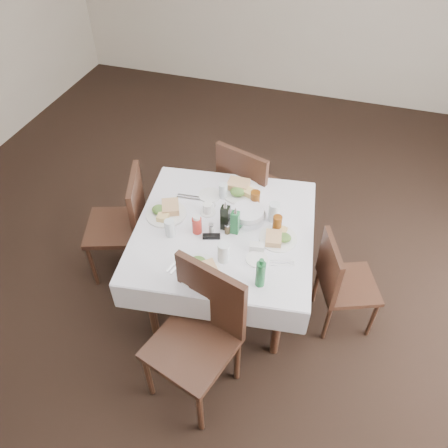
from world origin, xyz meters
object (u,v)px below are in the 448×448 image
Objects in this scene: oil_cruet_green at (235,222)px; green_bottle at (261,274)px; oil_cruet_dark at (225,217)px; chair_north at (248,187)px; water_s at (224,252)px; chair_west at (125,220)px; coffee_mug at (208,209)px; dining_table at (224,236)px; chair_south at (201,328)px; water_w at (170,228)px; bread_basket at (248,214)px; water_e at (274,212)px; ketchup_bottle at (197,225)px; water_n at (223,191)px; chair_east at (339,280)px.

green_bottle is (0.27, -0.39, 0.00)m from oil_cruet_green.
chair_north is at bearing 91.51° from oil_cruet_dark.
water_s is (0.10, -1.00, 0.27)m from chair_north.
coffee_mug is at bearing 3.80° from chair_west.
chair_south is (0.07, -0.70, -0.10)m from dining_table.
chair_south is at bearing -74.66° from coffee_mug.
chair_south is at bearing -85.17° from oil_cruet_dark.
coffee_mug is at bearing 145.78° from oil_cruet_dark.
chair_west is at bearing 175.45° from oil_cruet_dark.
water_w is at bearing 161.31° from green_bottle.
green_bottle is at bearing -24.36° from water_s.
bread_basket is at bearing 85.52° from chair_south.
chair_west is 7.44× the size of water_w.
chair_north is 0.80m from oil_cruet_green.
oil_cruet_dark is at bearing -149.20° from water_e.
dining_table is 0.23m from coffee_mug.
dining_table is 0.40m from water_w.
oil_cruet_green is at bearing -5.33° from chair_west.
oil_cruet_green reaches higher than chair_north.
green_bottle is (1.19, -0.48, 0.32)m from chair_west.
water_e is at bearing 94.55° from green_bottle.
dining_table is at bearing -89.02° from chair_north.
ketchup_bottle is at bearing -92.31° from coffee_mug.
water_n is at bearing 143.55° from bread_basket.
chair_west is at bearing -161.42° from water_n.
water_w reaches higher than coffee_mug.
water_s is at bearing -21.08° from chair_west.
chair_west reaches higher than dining_table.
chair_north is 1.04m from water_s.
water_n is 0.53× the size of oil_cruet_green.
water_n is (0.73, 0.24, 0.28)m from chair_west.
oil_cruet_green is (-0.76, -0.04, 0.39)m from chair_east.
chair_west is 1.00m from bread_basket.
coffee_mug is at bearing 175.00° from chair_east.
chair_south is at bearing -80.40° from water_n.
chair_north reaches higher than coffee_mug.
bread_basket is at bearing 4.11° from chair_west.
chair_south is 1.18m from chair_west.
green_bottle reaches higher than water_n.
chair_south is 4.21× the size of oil_cruet_dark.
coffee_mug is (-0.46, -0.07, -0.04)m from water_e.
water_w is at bearing -170.28° from chair_east.
bread_basket is at bearing 34.12° from water_w.
water_w is 0.57× the size of green_bottle.
ketchup_bottle is (-0.25, 0.19, -0.00)m from water_s.
chair_east is at bearing 43.05° from chair_south.
water_w is (-0.40, 0.53, 0.25)m from chair_south.
water_n is 0.21m from coffee_mug.
bread_basket is (0.07, 0.84, 0.22)m from chair_south.
water_e is at bearing 74.68° from chair_south.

